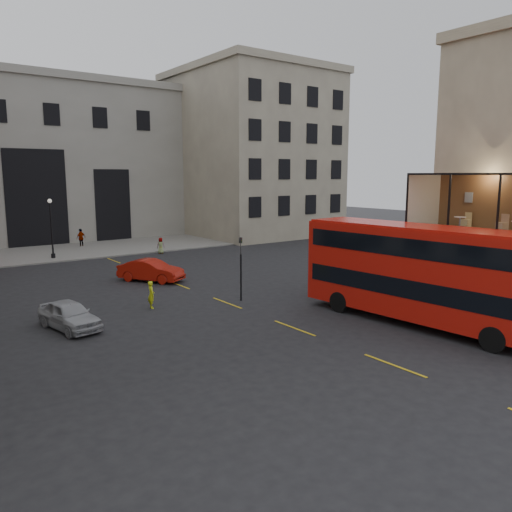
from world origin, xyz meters
TOP-DOWN VIEW (x-y plane):
  - ground at (0.00, 0.00)m, footprint 140.00×140.00m
  - host_frontage at (6.50, 0.00)m, footprint 3.00×11.00m
  - cafe_floor at (6.50, 0.00)m, footprint 3.00×10.00m
  - gateway at (-5.00, 47.99)m, footprint 35.00×10.60m
  - building_right at (20.00, 39.97)m, footprint 16.60×18.60m
  - pavement_far at (-6.00, 38.00)m, footprint 40.00×12.00m
  - traffic_light_near at (-1.00, 12.00)m, footprint 0.16×0.20m
  - street_lamp_b at (-6.00, 34.00)m, footprint 0.36×0.36m
  - bus_near at (3.50, 2.93)m, footprint 3.81×12.58m
  - car_a at (-10.84, 12.43)m, footprint 2.38×4.32m
  - car_b at (-2.95, 20.28)m, footprint 3.93×4.78m
  - bicycle at (-2.67, 19.81)m, footprint 1.78×0.72m
  - cyclist at (-6.00, 13.62)m, footprint 0.47×0.63m
  - pedestrian_c at (-1.65, 40.00)m, footprint 1.22×0.88m
  - pedestrian_d at (3.10, 31.27)m, footprint 0.88×0.84m
  - cafe_table_far at (5.72, 2.29)m, footprint 0.58×0.58m
  - cafe_chair_c at (7.13, 0.85)m, footprint 0.51×0.51m
  - cafe_chair_d at (7.63, 3.07)m, footprint 0.42×0.42m

SIDE VIEW (x-z plane):
  - ground at x=0.00m, z-range 0.00..0.00m
  - pavement_far at x=-6.00m, z-range 0.00..0.12m
  - bicycle at x=-2.67m, z-range 0.00..0.91m
  - car_a at x=-10.84m, z-range 0.00..1.39m
  - pedestrian_d at x=3.10m, z-range 0.00..1.52m
  - car_b at x=-2.95m, z-range 0.00..1.53m
  - cyclist at x=-6.00m, z-range 0.00..1.54m
  - pedestrian_c at x=-1.65m, z-range 0.00..1.91m
  - host_frontage at x=6.50m, z-range 0.00..4.50m
  - street_lamp_b at x=-6.00m, z-range -0.27..5.06m
  - traffic_light_near at x=-1.00m, z-range 0.52..4.32m
  - bus_near at x=3.50m, z-range 0.30..5.25m
  - cafe_floor at x=6.50m, z-range 4.50..4.60m
  - cafe_chair_d at x=7.63m, z-range 4.44..5.25m
  - cafe_chair_c at x=7.13m, z-range 4.43..5.31m
  - cafe_table_far at x=5.72m, z-range 4.72..5.45m
  - gateway at x=-5.00m, z-range 0.39..18.39m
  - building_right at x=20.00m, z-range 0.39..20.39m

